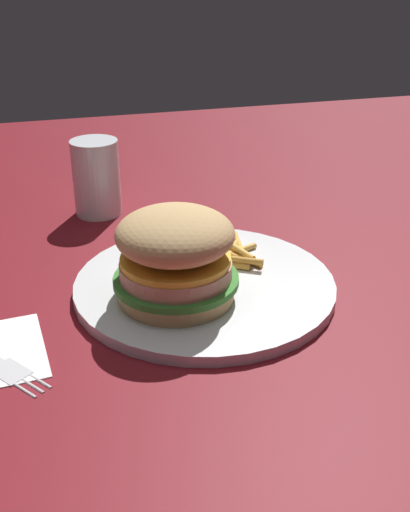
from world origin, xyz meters
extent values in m
plane|color=maroon|center=(0.00, 0.00, 0.00)|extent=(1.60, 1.60, 0.00)
cylinder|color=silver|center=(-0.01, 0.00, 0.01)|extent=(0.28, 0.28, 0.01)
cylinder|color=tan|center=(-0.05, -0.03, 0.02)|extent=(0.12, 0.12, 0.02)
cylinder|color=#387F2D|center=(-0.05, -0.03, 0.03)|extent=(0.13, 0.13, 0.01)
cylinder|color=tan|center=(-0.05, -0.03, 0.04)|extent=(0.11, 0.11, 0.02)
cylinder|color=yellow|center=(-0.05, -0.03, 0.06)|extent=(0.11, 0.11, 0.01)
ellipsoid|color=tan|center=(-0.05, -0.03, 0.08)|extent=(0.12, 0.12, 0.05)
cylinder|color=#E5B251|center=(0.03, 0.05, 0.02)|extent=(0.05, 0.05, 0.01)
cylinder|color=gold|center=(0.01, 0.05, 0.02)|extent=(0.05, 0.08, 0.01)
cylinder|color=gold|center=(0.03, 0.04, 0.02)|extent=(0.06, 0.07, 0.01)
cylinder|color=#E5B251|center=(0.03, 0.05, 0.02)|extent=(0.07, 0.03, 0.01)
cylinder|color=gold|center=(0.05, 0.06, 0.02)|extent=(0.02, 0.08, 0.01)
cylinder|color=#E5B251|center=(0.04, 0.04, 0.02)|extent=(0.02, 0.05, 0.01)
cylinder|color=gold|center=(0.03, 0.02, 0.02)|extent=(0.05, 0.03, 0.01)
cylinder|color=gold|center=(0.01, 0.03, 0.02)|extent=(0.07, 0.05, 0.01)
cube|color=silver|center=(-0.21, -0.09, 0.00)|extent=(0.04, 0.04, 0.00)
cylinder|color=silver|center=(-0.20, -0.12, 0.00)|extent=(0.02, 0.02, 0.00)
cylinder|color=silver|center=(-0.20, -0.12, 0.00)|extent=(0.02, 0.02, 0.00)
cylinder|color=silver|center=(-0.19, -0.11, 0.00)|extent=(0.02, 0.02, 0.00)
cylinder|color=silver|center=(-0.09, 0.25, 0.05)|extent=(0.06, 0.06, 0.10)
cylinder|color=orange|center=(-0.09, 0.25, 0.03)|extent=(0.06, 0.06, 0.06)
camera|label=1|loc=(-0.17, -0.57, 0.34)|focal=43.73mm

